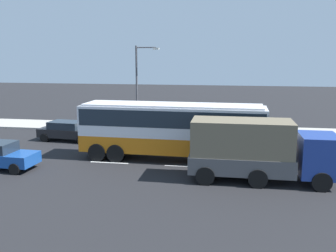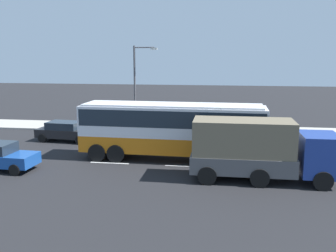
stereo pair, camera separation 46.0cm
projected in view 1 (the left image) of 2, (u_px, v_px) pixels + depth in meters
The scene contains 8 objects.
ground_plane at pixel (165, 156), 24.19m from camera, with size 120.00×120.00×0.00m, color black.
sidewalk_curb at pixel (182, 129), 32.86m from camera, with size 80.00×4.00×0.15m, color #A8A399.
lane_centreline at pixel (244, 169), 21.48m from camera, with size 45.92×0.16×0.01m.
coach_bus at pixel (172, 125), 23.11m from camera, with size 11.45×2.95×3.52m.
cargo_truck at pixel (258, 149), 19.22m from camera, with size 7.39×2.56×3.19m.
car_black_sedan at pixel (67, 130), 28.59m from camera, with size 4.49×2.19×1.49m.
pedestrian_near_curb at pixel (174, 117), 32.60m from camera, with size 0.32×0.32×1.69m.
street_lamp at pixel (139, 82), 30.99m from camera, with size 1.99×0.24×7.10m.
Camera 1 is at (4.06, -23.05, 6.44)m, focal length 39.86 mm.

